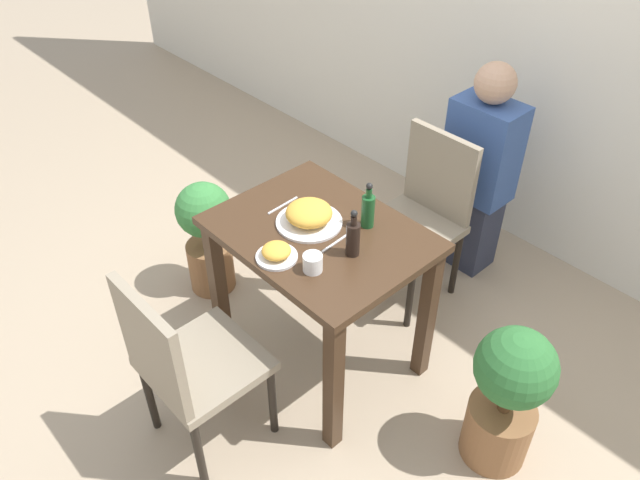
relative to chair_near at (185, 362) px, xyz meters
The scene contains 15 objects.
ground_plane 0.85m from the chair_near, 89.51° to the left, with size 16.00×16.00×0.00m, color tan.
wall_back 2.34m from the chair_near, 89.85° to the left, with size 8.00×0.05×2.60m.
dining_table 0.70m from the chair_near, 89.51° to the left, with size 0.86×0.66×0.76m.
chair_near is the anchor object (origin of this frame).
chair_far 1.40m from the chair_near, 90.84° to the left, with size 0.42×0.42×0.88m.
food_plate 0.76m from the chair_near, 95.00° to the left, with size 0.28×0.28×0.09m.
side_plate 0.54m from the chair_near, 87.48° to the left, with size 0.16×0.16×0.06m.
drink_cup 0.61m from the chair_near, 71.78° to the left, with size 0.08×0.08×0.07m.
sauce_bottle 0.93m from the chair_near, 82.49° to the left, with size 0.05×0.05×0.21m.
condiment_bottle 0.79m from the chair_near, 73.73° to the left, with size 0.05×0.05×0.21m.
fork_utensil 0.77m from the chair_near, 108.35° to the left, with size 0.02×0.17×0.00m.
spoon_utensil 0.75m from the chair_near, 81.09° to the left, with size 0.02×0.18×0.00m.
potted_plant_left 0.97m from the chair_near, 141.42° to the left, with size 0.28×0.28×0.64m.
potted_plant_right 1.23m from the chair_near, 44.59° to the left, with size 0.31×0.31×0.68m.
person_figure 1.78m from the chair_near, 88.95° to the left, with size 0.34×0.22×1.17m.
Camera 1 is at (1.47, -1.36, 2.31)m, focal length 35.00 mm.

